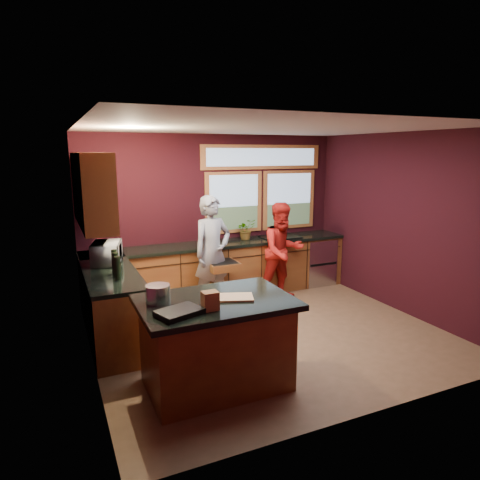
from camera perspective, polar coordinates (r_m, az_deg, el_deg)
floor at (r=5.94m, az=3.83°, el=-12.28°), size 4.50×4.50×0.00m
room_shell at (r=5.51m, az=-3.03°, el=5.30°), size 4.52×4.02×2.71m
back_counter at (r=7.31m, az=-0.99°, el=-3.76°), size 4.50×0.64×0.93m
left_counter at (r=5.99m, az=-17.04°, el=-7.78°), size 0.64×2.30×0.93m
island at (r=4.54m, az=-3.20°, el=-13.47°), size 1.55×1.05×0.95m
person_grey at (r=6.58m, az=-3.70°, el=-1.73°), size 0.73×0.57×1.77m
person_red at (r=7.09m, az=5.69°, el=-1.48°), size 0.80×0.63×1.61m
microwave at (r=6.01m, az=-17.34°, el=-1.69°), size 0.48×0.60×0.29m
potted_plant at (r=7.32m, az=0.79°, el=1.43°), size 0.32×0.28×0.35m
paper_towel at (r=7.59m, az=5.52°, el=1.45°), size 0.12×0.12×0.28m
cutting_board at (r=4.39m, az=-0.57°, el=-7.65°), size 0.41×0.35×0.02m
stock_pot at (r=4.32m, az=-10.88°, el=-7.06°), size 0.24×0.24×0.18m
paper_bag at (r=4.07m, az=-4.00°, el=-8.09°), size 0.15×0.12×0.18m
black_tray at (r=4.00m, az=-8.08°, el=-9.50°), size 0.47×0.39×0.05m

